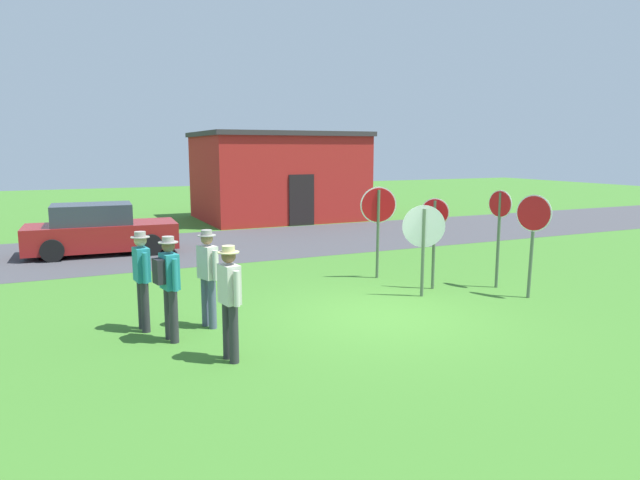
% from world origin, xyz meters
% --- Properties ---
extents(ground_plane, '(80.00, 80.00, 0.00)m').
position_xyz_m(ground_plane, '(0.00, 0.00, 0.00)').
color(ground_plane, '#3D7528').
extents(street_asphalt, '(60.00, 6.40, 0.01)m').
position_xyz_m(street_asphalt, '(0.00, 9.14, 0.00)').
color(street_asphalt, '#424247').
rests_on(street_asphalt, ground).
extents(building_background, '(6.99, 5.64, 3.86)m').
position_xyz_m(building_background, '(3.68, 15.21, 1.94)').
color(building_background, '#B2231E').
rests_on(building_background, ground).
extents(parked_car_on_street, '(4.39, 2.20, 1.51)m').
position_xyz_m(parked_car_on_street, '(-4.33, 9.17, 0.69)').
color(parked_car_on_street, maroon).
rests_on(parked_car_on_street, ground).
extents(stop_sign_center_cluster, '(0.80, 0.47, 1.96)m').
position_xyz_m(stop_sign_center_cluster, '(1.53, 0.87, 1.33)').
color(stop_sign_center_cluster, '#51664C').
rests_on(stop_sign_center_cluster, ground).
extents(stop_sign_leaning_right, '(0.85, 0.31, 2.23)m').
position_xyz_m(stop_sign_leaning_right, '(1.57, 2.79, 1.54)').
color(stop_sign_leaning_right, '#51664C').
rests_on(stop_sign_leaning_right, ground).
extents(stop_sign_far_back, '(0.13, 0.61, 2.22)m').
position_xyz_m(stop_sign_far_back, '(3.54, 0.83, 1.47)').
color(stop_sign_far_back, '#51664C').
rests_on(stop_sign_far_back, ground).
extents(stop_sign_tallest, '(0.46, 0.45, 2.05)m').
position_xyz_m(stop_sign_tallest, '(2.15, 1.34, 1.37)').
color(stop_sign_tallest, '#51664C').
rests_on(stop_sign_tallest, ground).
extents(stop_sign_rear_right, '(0.29, 0.74, 2.19)m').
position_xyz_m(stop_sign_rear_right, '(3.56, -0.16, 1.50)').
color(stop_sign_rear_right, '#51664C').
rests_on(stop_sign_rear_right, ground).
extents(person_with_sunhat, '(0.32, 0.56, 1.74)m').
position_xyz_m(person_with_sunhat, '(-3.22, -1.04, 0.98)').
color(person_with_sunhat, '#2D2D33').
rests_on(person_with_sunhat, ground).
extents(person_in_teal, '(0.31, 0.57, 1.74)m').
position_xyz_m(person_in_teal, '(-4.18, 0.98, 0.98)').
color(person_in_teal, '#2D2D33').
rests_on(person_in_teal, ground).
extents(person_in_dark_shirt, '(0.32, 0.54, 1.74)m').
position_xyz_m(person_in_dark_shirt, '(-3.11, 0.70, 0.98)').
color(person_in_dark_shirt, '#4C5670').
rests_on(person_in_dark_shirt, ground).
extents(person_holding_notes, '(0.42, 0.56, 1.74)m').
position_xyz_m(person_holding_notes, '(-3.87, 0.22, 1.01)').
color(person_holding_notes, '#2D2D33').
rests_on(person_holding_notes, ground).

